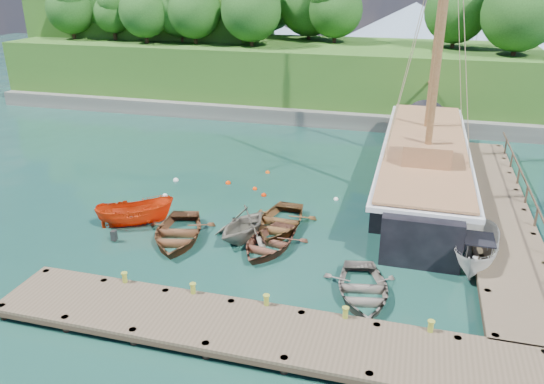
% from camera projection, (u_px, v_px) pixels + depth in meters
% --- Properties ---
extents(ground, '(160.00, 160.00, 0.00)m').
position_uv_depth(ground, '(256.00, 250.00, 25.38)').
color(ground, '#13322C').
rests_on(ground, ground).
extents(dock_near, '(20.00, 3.20, 1.10)m').
position_uv_depth(dock_near, '(256.00, 331.00, 18.93)').
color(dock_near, brown).
rests_on(dock_near, ground).
extents(dock_east, '(3.20, 24.00, 1.10)m').
position_uv_depth(dock_east, '(497.00, 210.00, 28.60)').
color(dock_east, brown).
rests_on(dock_east, ground).
extents(bollard_0, '(0.26, 0.26, 0.45)m').
position_uv_depth(bollard_0, '(127.00, 295.00, 21.83)').
color(bollard_0, olive).
rests_on(bollard_0, ground).
extents(bollard_1, '(0.26, 0.26, 0.45)m').
position_uv_depth(bollard_1, '(194.00, 306.00, 21.08)').
color(bollard_1, olive).
rests_on(bollard_1, ground).
extents(bollard_2, '(0.26, 0.26, 0.45)m').
position_uv_depth(bollard_2, '(266.00, 318.00, 20.34)').
color(bollard_2, olive).
rests_on(bollard_2, ground).
extents(bollard_3, '(0.26, 0.26, 0.45)m').
position_uv_depth(bollard_3, '(344.00, 331.00, 19.60)').
color(bollard_3, olive).
rests_on(bollard_3, ground).
extents(bollard_4, '(0.26, 0.26, 0.45)m').
position_uv_depth(bollard_4, '(428.00, 345.00, 18.86)').
color(bollard_4, olive).
rests_on(bollard_4, ground).
extents(rowboat_0, '(4.51, 5.50, 0.99)m').
position_uv_depth(rowboat_0, '(178.00, 240.00, 26.30)').
color(rowboat_0, '#57331D').
rests_on(rowboat_0, ground).
extents(rowboat_1, '(3.89, 4.21, 1.84)m').
position_uv_depth(rowboat_1, '(243.00, 239.00, 26.43)').
color(rowboat_1, '#655F52').
rests_on(rowboat_1, ground).
extents(rowboat_2, '(3.72, 4.69, 0.87)m').
position_uv_depth(rowboat_2, '(269.00, 248.00, 25.48)').
color(rowboat_2, brown).
rests_on(rowboat_2, ground).
extents(rowboat_3, '(3.91, 4.88, 0.90)m').
position_uv_depth(rowboat_3, '(362.00, 296.00, 21.70)').
color(rowboat_3, '#625A52').
rests_on(rowboat_3, ground).
extents(rowboat_4, '(3.54, 4.83, 0.97)m').
position_uv_depth(rowboat_4, '(279.00, 228.00, 27.49)').
color(rowboat_4, brown).
rests_on(rowboat_4, ground).
extents(motorboat_orange, '(4.24, 3.24, 1.55)m').
position_uv_depth(motorboat_orange, '(137.00, 225.00, 27.87)').
color(motorboat_orange, red).
rests_on(motorboat_orange, ground).
extents(cabin_boat_white, '(2.72, 4.92, 1.80)m').
position_uv_depth(cabin_boat_white, '(475.00, 267.00, 23.90)').
color(cabin_boat_white, beige).
rests_on(cabin_boat_white, ground).
extents(schooner, '(5.12, 27.91, 20.57)m').
position_uv_depth(schooner, '(423.00, 167.00, 32.82)').
color(schooner, black).
rests_on(schooner, ground).
extents(mooring_buoy_0, '(0.33, 0.33, 0.33)m').
position_uv_depth(mooring_buoy_0, '(165.00, 196.00, 31.40)').
color(mooring_buoy_0, white).
rests_on(mooring_buoy_0, ground).
extents(mooring_buoy_1, '(0.28, 0.28, 0.28)m').
position_uv_depth(mooring_buoy_1, '(255.00, 189.00, 32.44)').
color(mooring_buoy_1, '#F73300').
rests_on(mooring_buoy_1, ground).
extents(mooring_buoy_2, '(0.32, 0.32, 0.32)m').
position_uv_depth(mooring_buoy_2, '(264.00, 196.00, 31.51)').
color(mooring_buoy_2, red).
rests_on(mooring_buoy_2, ground).
extents(mooring_buoy_3, '(0.29, 0.29, 0.29)m').
position_uv_depth(mooring_buoy_3, '(336.00, 200.00, 30.94)').
color(mooring_buoy_3, silver).
rests_on(mooring_buoy_3, ground).
extents(mooring_buoy_4, '(0.34, 0.34, 0.34)m').
position_uv_depth(mooring_buoy_4, '(228.00, 184.00, 33.33)').
color(mooring_buoy_4, '#DF3200').
rests_on(mooring_buoy_4, ground).
extents(mooring_buoy_5, '(0.29, 0.29, 0.29)m').
position_uv_depth(mooring_buoy_5, '(268.00, 173.00, 35.10)').
color(mooring_buoy_5, '#EE5109').
rests_on(mooring_buoy_5, ground).
extents(mooring_buoy_6, '(0.35, 0.35, 0.35)m').
position_uv_depth(mooring_buoy_6, '(176.00, 181.00, 33.78)').
color(mooring_buoy_6, white).
rests_on(mooring_buoy_6, ground).
extents(mooring_buoy_7, '(0.31, 0.31, 0.31)m').
position_uv_depth(mooring_buoy_7, '(280.00, 232.00, 27.13)').
color(mooring_buoy_7, '#FB5406').
rests_on(mooring_buoy_7, ground).
extents(headland, '(51.00, 19.31, 12.90)m').
position_uv_depth(headland, '(225.00, 44.00, 54.36)').
color(headland, '#474744').
rests_on(headland, ground).
extents(distant_ridge, '(117.00, 40.00, 10.00)m').
position_uv_depth(distant_ridge, '(410.00, 26.00, 84.96)').
color(distant_ridge, '#728CA5').
rests_on(distant_ridge, ground).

